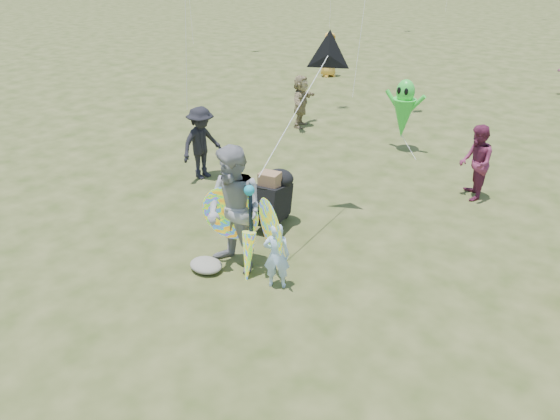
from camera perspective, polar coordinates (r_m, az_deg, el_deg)
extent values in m
plane|color=#51592B|center=(7.59, -5.46, -12.05)|extent=(160.00, 160.00, 0.00)
imported|color=#B4D7FF|center=(8.05, -0.36, -4.76)|extent=(0.47, 0.42, 1.07)
imported|color=gray|center=(8.28, -4.78, -0.09)|extent=(1.08, 0.89, 2.03)
ellipsoid|color=gray|center=(8.73, -7.74, -5.73)|extent=(0.55, 0.45, 0.17)
imported|color=black|center=(11.80, -8.21, 6.94)|extent=(0.69, 1.07, 1.58)
imported|color=#93805A|center=(15.12, 2.20, 11.30)|extent=(0.75, 1.38, 1.42)
imported|color=#712545|center=(11.40, 19.77, 4.68)|extent=(0.85, 0.92, 1.51)
imported|color=gold|center=(20.99, 5.18, 15.88)|extent=(0.87, 0.93, 1.60)
cube|color=black|center=(9.66, -0.88, 1.04)|extent=(0.60, 0.92, 0.71)
cube|color=black|center=(9.81, -0.87, -0.69)|extent=(0.52, 0.74, 0.10)
ellipsoid|color=black|center=(9.70, -0.02, 3.32)|extent=(0.51, 0.45, 0.33)
cylinder|color=black|center=(9.72, -3.22, -1.46)|extent=(0.10, 0.30, 0.30)
cylinder|color=black|center=(9.47, -0.94, -2.26)|extent=(0.10, 0.30, 0.30)
cylinder|color=black|center=(10.18, 0.63, -0.29)|extent=(0.09, 0.23, 0.22)
cylinder|color=black|center=(9.13, -2.68, 2.40)|extent=(0.44, 0.10, 0.03)
cube|color=#996E4A|center=(9.45, -1.08, 3.17)|extent=(0.38, 0.33, 0.26)
ellipsoid|color=#E74224|center=(8.43, -5.17, -0.40)|extent=(0.98, 0.71, 1.24)
ellipsoid|color=#E74224|center=(8.01, -1.01, -1.84)|extent=(0.98, 0.71, 1.24)
cylinder|color=black|center=(8.25, -3.05, -1.36)|extent=(0.06, 0.06, 1.00)
cone|color=#E74224|center=(8.39, -3.41, -5.28)|extent=(0.36, 0.49, 0.93)
sphere|color=teal|center=(7.99, -3.23, 2.07)|extent=(0.16, 0.16, 0.16)
cone|color=black|center=(9.56, 5.08, 15.83)|extent=(0.89, 0.62, 0.81)
cylinder|color=silver|center=(8.64, 1.71, 10.27)|extent=(0.34, 2.41, 1.32)
cone|color=#32D73B|center=(13.63, 12.70, 9.33)|extent=(0.56, 0.56, 0.95)
ellipsoid|color=#32D73B|center=(13.46, 12.98, 11.97)|extent=(0.44, 0.39, 0.57)
ellipsoid|color=black|center=(13.32, 12.33, 12.10)|extent=(0.10, 0.05, 0.17)
ellipsoid|color=black|center=(13.25, 13.05, 11.96)|extent=(0.10, 0.05, 0.17)
cylinder|color=#32D73B|center=(13.64, 11.70, 11.19)|extent=(0.43, 0.10, 0.49)
cylinder|color=#32D73B|center=(13.42, 14.06, 10.69)|extent=(0.43, 0.10, 0.49)
cylinder|color=silver|center=(13.54, 13.26, 6.46)|extent=(0.61, 0.41, 0.41)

